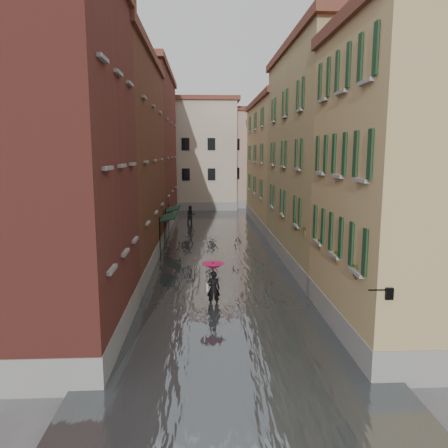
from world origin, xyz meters
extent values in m
plane|color=#525153|center=(0.00, 0.00, 0.00)|extent=(120.00, 120.00, 0.00)
cube|color=#4C5154|center=(0.00, 13.00, 0.10)|extent=(10.00, 60.00, 0.20)
cube|color=maroon|center=(-7.00, -2.00, 6.50)|extent=(6.00, 8.00, 13.00)
cube|color=brown|center=(-7.00, 9.00, 6.25)|extent=(6.00, 14.00, 12.50)
cube|color=maroon|center=(-7.00, 24.00, 7.00)|extent=(6.00, 16.00, 14.00)
cube|color=tan|center=(7.00, -2.00, 5.75)|extent=(6.00, 8.00, 11.50)
cube|color=#96855B|center=(7.00, 9.00, 6.50)|extent=(6.00, 14.00, 13.00)
cube|color=tan|center=(7.00, 24.00, 5.75)|extent=(6.00, 16.00, 11.50)
cube|color=#BCAE96|center=(-3.00, 38.00, 6.50)|extent=(12.00, 9.00, 13.00)
cube|color=tan|center=(6.00, 40.00, 6.00)|extent=(10.00, 9.00, 12.00)
cube|color=#153021|center=(-3.45, 12.69, 2.55)|extent=(1.09, 3.36, 0.31)
cylinder|color=black|center=(-3.95, 11.01, 1.40)|extent=(0.06, 0.06, 2.80)
cylinder|color=black|center=(-3.95, 14.37, 1.40)|extent=(0.06, 0.06, 2.80)
cube|color=#153021|center=(-3.45, 17.22, 2.55)|extent=(1.09, 2.97, 0.31)
cylinder|color=black|center=(-3.95, 15.73, 1.40)|extent=(0.06, 0.06, 2.80)
cylinder|color=black|center=(-3.95, 18.71, 1.40)|extent=(0.06, 0.06, 2.80)
cylinder|color=black|center=(4.05, -6.00, 3.10)|extent=(0.60, 0.05, 0.05)
cube|color=black|center=(4.35, -6.00, 3.00)|extent=(0.22, 0.22, 0.35)
cube|color=beige|center=(4.35, -6.00, 3.00)|extent=(0.14, 0.14, 0.24)
cube|color=brown|center=(4.12, -4.25, 3.15)|extent=(0.22, 0.85, 0.18)
imported|color=#265926|center=(4.12, -4.25, 3.57)|extent=(0.59, 0.51, 0.66)
cube|color=brown|center=(4.12, -2.24, 3.15)|extent=(0.22, 0.85, 0.18)
imported|color=#265926|center=(4.12, -2.24, 3.57)|extent=(0.59, 0.51, 0.66)
cube|color=brown|center=(4.12, 0.12, 3.15)|extent=(0.22, 0.85, 0.18)
imported|color=#265926|center=(4.12, 0.12, 3.57)|extent=(0.59, 0.51, 0.66)
cube|color=brown|center=(4.12, 3.06, 3.15)|extent=(0.22, 0.85, 0.18)
imported|color=#265926|center=(4.12, 3.06, 3.57)|extent=(0.59, 0.51, 0.66)
cube|color=brown|center=(4.12, 5.30, 3.15)|extent=(0.22, 0.85, 0.18)
imported|color=#265926|center=(4.12, 5.30, 3.57)|extent=(0.59, 0.51, 0.66)
imported|color=black|center=(-0.59, 1.33, 0.85)|extent=(0.63, 0.42, 1.70)
cube|color=#BAAB9A|center=(-0.87, 1.38, 0.95)|extent=(0.08, 0.30, 0.38)
cylinder|color=black|center=(-0.59, 1.33, 1.35)|extent=(0.02, 0.02, 1.00)
cone|color=#C10C47|center=(-0.59, 1.33, 1.92)|extent=(1.06, 1.06, 0.28)
imported|color=black|center=(-2.24, 24.42, 0.95)|extent=(1.06, 0.91, 1.90)
camera|label=1|loc=(-1.04, -17.97, 7.06)|focal=35.00mm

